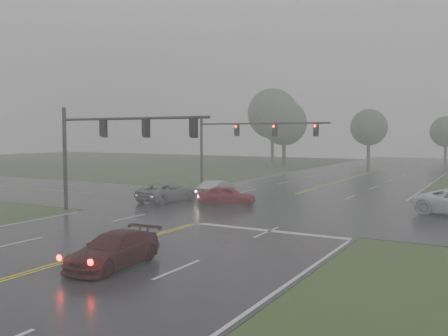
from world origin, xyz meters
The scene contains 13 objects.
main_road centered at (0.00, 20.00, 0.00)m, with size 18.00×160.00×0.02m, color black.
cross_street centered at (0.00, 22.00, 0.00)m, with size 120.00×14.00×0.02m, color black.
stop_bar centered at (4.50, 14.40, 0.00)m, with size 8.50×0.50×0.01m, color #BDBDBD.
sedan_maroon centered at (2.12, 5.20, 0.00)m, with size 1.80×4.42×1.28m, color #370A0B.
sedan_red centered at (-1.92, 21.44, 0.00)m, with size 1.63×4.05×1.38m, color maroon.
sedan_silver centered at (-4.54, 24.53, 0.00)m, with size 1.45×4.15×1.37m, color #9EA2A6.
car_grey centered at (-6.62, 20.97, 0.00)m, with size 2.35×5.10×1.42m, color #5A5C62.
signal_gantry_near centered at (-6.80, 14.40, 4.71)m, with size 11.23×0.30×6.75m.
signal_gantry_far centered at (-6.25, 31.42, 4.75)m, with size 12.66×0.34×6.74m.
tree_nw_a centered at (-14.10, 61.45, 6.62)m, with size 6.85×6.85×10.07m.
tree_n_mid centered at (-5.29, 78.02, 6.09)m, with size 6.30×6.30×9.26m.
tree_nw_b centered at (-20.26, 71.10, 8.47)m, with size 8.76×8.76×12.87m.
tree_n_far centered at (6.00, 87.74, 5.35)m, with size 5.54×5.54×8.14m.
Camera 1 is at (14.90, -9.03, 5.08)m, focal length 40.00 mm.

